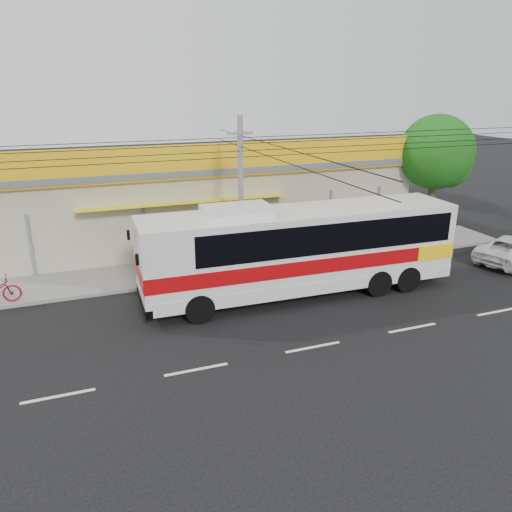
% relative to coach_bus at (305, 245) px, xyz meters
% --- Properties ---
extents(ground, '(120.00, 120.00, 0.00)m').
position_rel_coach_bus_xyz_m(ground, '(-1.67, -1.75, -2.14)').
color(ground, black).
rests_on(ground, ground).
extents(sidewalk, '(30.00, 3.20, 0.15)m').
position_rel_coach_bus_xyz_m(sidewalk, '(-1.67, 4.25, -2.07)').
color(sidewalk, slate).
rests_on(sidewalk, ground).
extents(lane_markings, '(50.00, 0.12, 0.01)m').
position_rel_coach_bus_xyz_m(lane_markings, '(-1.67, -4.25, -2.14)').
color(lane_markings, silver).
rests_on(lane_markings, ground).
extents(storefront_building, '(22.60, 9.20, 5.70)m').
position_rel_coach_bus_xyz_m(storefront_building, '(-1.68, 9.79, 0.16)').
color(storefront_building, '#A8A087').
rests_on(storefront_building, ground).
extents(coach_bus, '(13.06, 3.03, 4.01)m').
position_rel_coach_bus_xyz_m(coach_bus, '(0.00, 0.00, 0.00)').
color(coach_bus, silver).
rests_on(coach_bus, ground).
extents(utility_pole, '(34.00, 14.00, 7.16)m').
position_rel_coach_bus_xyz_m(utility_pole, '(-1.92, 2.45, 3.77)').
color(utility_pole, slate).
rests_on(utility_pole, ground).
extents(tree_near, '(4.13, 4.13, 6.84)m').
position_rel_coach_bus_xyz_m(tree_near, '(10.65, 5.27, 2.49)').
color(tree_near, '#302013').
rests_on(tree_near, ground).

